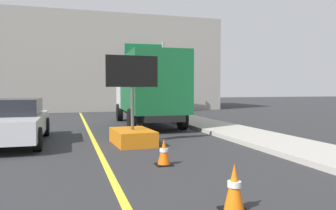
{
  "coord_description": "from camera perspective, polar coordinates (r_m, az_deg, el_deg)",
  "views": [
    {
      "loc": [
        -0.77,
        0.11,
        1.69
      ],
      "look_at": [
        0.86,
        5.52,
        1.42
      ],
      "focal_mm": 35.4,
      "sensor_mm": 36.0,
      "label": 1
    }
  ],
  "objects": [
    {
      "name": "lane_center_stripe",
      "position": [
        6.17,
        -9.2,
        -13.12
      ],
      "size": [
        0.14,
        36.0,
        0.01
      ],
      "primitive_type": "cube",
      "color": "yellow",
      "rests_on": "ground"
    },
    {
      "name": "arrow_board_trailer",
      "position": [
        10.18,
        -6.15,
        -4.06
      ],
      "size": [
        1.6,
        1.86,
        2.7
      ],
      "color": "orange",
      "rests_on": "ground"
    },
    {
      "name": "box_truck",
      "position": [
        15.31,
        -3.38,
        3.03
      ],
      "size": [
        2.61,
        6.91,
        3.21
      ],
      "color": "black",
      "rests_on": "ground"
    },
    {
      "name": "pickup_car",
      "position": [
        11.3,
        -25.58,
        -2.53
      ],
      "size": [
        2.12,
        4.65,
        1.38
      ],
      "color": "silver",
      "rests_on": "ground"
    },
    {
      "name": "highway_guide_sign",
      "position": [
        23.34,
        -2.75,
        7.05
      ],
      "size": [
        2.79,
        0.27,
        5.0
      ],
      "color": "gray",
      "rests_on": "ground"
    },
    {
      "name": "far_building_block",
      "position": [
        28.86,
        -10.81,
        6.65
      ],
      "size": [
        17.68,
        8.16,
        7.31
      ],
      "primitive_type": "cube",
      "color": "gray",
      "rests_on": "ground"
    },
    {
      "name": "traffic_cone_near_sign",
      "position": [
        4.79,
        11.33,
        -13.82
      ],
      "size": [
        0.36,
        0.36,
        0.67
      ],
      "color": "black",
      "rests_on": "ground"
    },
    {
      "name": "traffic_cone_mid_lane",
      "position": [
        7.41,
        -0.71,
        -8.14
      ],
      "size": [
        0.36,
        0.36,
        0.59
      ],
      "color": "black",
      "rests_on": "ground"
    }
  ]
}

